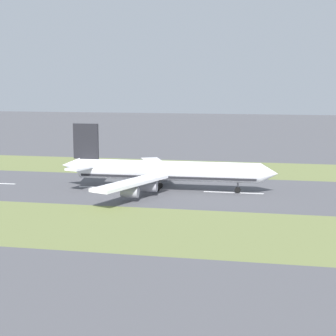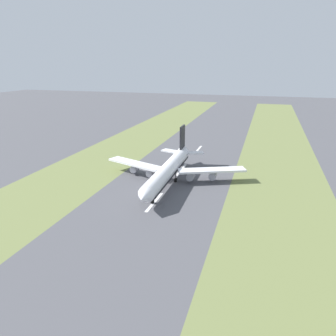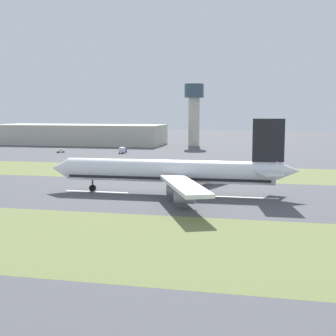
{
  "view_description": "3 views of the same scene",
  "coord_description": "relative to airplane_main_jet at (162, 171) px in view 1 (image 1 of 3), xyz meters",
  "views": [
    {
      "loc": [
        166.31,
        35.92,
        33.46
      ],
      "look_at": [
        0.7,
        2.25,
        7.0
      ],
      "focal_mm": 60.0,
      "sensor_mm": 36.0,
      "label": 1
    },
    {
      "loc": [
        -36.94,
        127.47,
        49.42
      ],
      "look_at": [
        0.7,
        2.25,
        7.0
      ],
      "focal_mm": 35.0,
      "sensor_mm": 36.0,
      "label": 2
    },
    {
      "loc": [
        -119.97,
        -24.01,
        22.29
      ],
      "look_at": [
        0.7,
        2.25,
        7.0
      ],
      "focal_mm": 50.0,
      "sensor_mm": 36.0,
      "label": 3
    }
  ],
  "objects": [
    {
      "name": "centreline_dash_far",
      "position": [
        -0.73,
        21.9,
        -6.01
      ],
      "size": [
        1.2,
        18.0,
        0.01
      ],
      "primitive_type": "cube",
      "color": "silver",
      "rests_on": "ground"
    },
    {
      "name": "ground_plane",
      "position": [
        -0.73,
        -0.34,
        -6.02
      ],
      "size": [
        800.0,
        800.0,
        0.0
      ],
      "primitive_type": "plane",
      "color": "#4C4C51"
    },
    {
      "name": "grass_median_west",
      "position": [
        -45.73,
        -0.34,
        -6.02
      ],
      "size": [
        40.0,
        600.0,
        0.01
      ],
      "primitive_type": "cube",
      "color": "olive",
      "rests_on": "ground"
    },
    {
      "name": "centreline_dash_mid",
      "position": [
        -0.73,
        -18.1,
        -6.01
      ],
      "size": [
        1.2,
        18.0,
        0.01
      ],
      "primitive_type": "cube",
      "color": "silver",
      "rests_on": "ground"
    },
    {
      "name": "grass_median_east",
      "position": [
        44.27,
        -0.34,
        -6.02
      ],
      "size": [
        40.0,
        600.0,
        0.01
      ],
      "primitive_type": "cube",
      "color": "olive",
      "rests_on": "ground"
    },
    {
      "name": "airplane_main_jet",
      "position": [
        0.0,
        0.0,
        0.0
      ],
      "size": [
        64.12,
        67.09,
        20.2
      ],
      "color": "white",
      "rests_on": "ground"
    }
  ]
}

